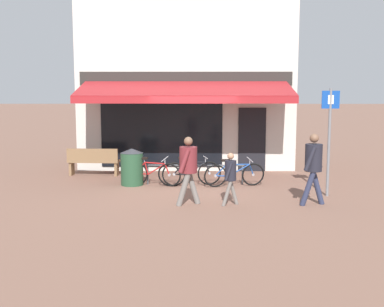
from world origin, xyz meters
name	(u,v)px	position (x,y,z in m)	size (l,w,h in m)	color
ground_plane	(193,186)	(0.00, 0.00, 0.00)	(160.00, 160.00, 0.00)	brown
shop_front	(187,81)	(-0.25, 4.02, 2.99)	(7.25, 4.99, 5.99)	beige
bike_rack_rail	(195,168)	(0.06, 0.25, 0.46)	(2.80, 0.04, 0.57)	#47494F
bicycle_red	(153,173)	(-1.13, 0.05, 0.36)	(1.63, 0.73, 0.84)	black
bicycle_black	(192,173)	(-0.04, 0.07, 0.37)	(1.66, 0.52, 0.82)	black
bicycle_blue	(234,174)	(1.15, -0.06, 0.35)	(1.73, 0.53, 0.81)	black
pedestrian_adult	(188,164)	(-0.09, -2.20, 0.96)	(0.57, 0.68, 1.62)	slate
pedestrian_child	(230,173)	(0.89, -2.24, 0.75)	(0.42, 0.47, 1.25)	slate
pedestrian_second_adult	(313,162)	(2.82, -2.18, 1.02)	(0.64, 0.57, 1.70)	#282D47
litter_bin	(132,167)	(-1.73, 0.16, 0.52)	(0.64, 0.64, 1.04)	#23472D
parking_sign	(329,131)	(3.42, -1.24, 1.65)	(0.44, 0.07, 2.72)	slate
park_bench	(93,161)	(-3.13, 1.63, 0.46)	(1.62, 0.52, 0.87)	brown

